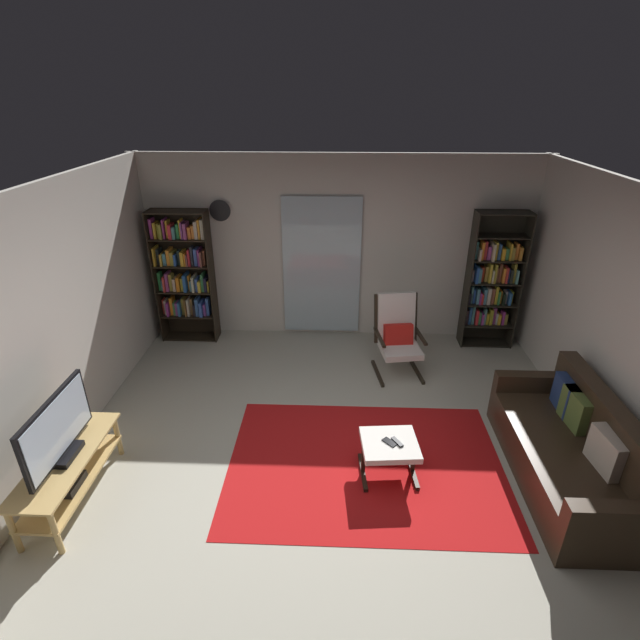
% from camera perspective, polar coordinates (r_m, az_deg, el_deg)
% --- Properties ---
extents(ground_plane, '(7.02, 7.02, 0.00)m').
position_cam_1_polar(ground_plane, '(4.92, 1.51, -17.00)').
color(ground_plane, '#B2AE9D').
extents(wall_back, '(5.60, 0.06, 2.60)m').
position_cam_1_polar(wall_back, '(6.82, 2.05, 8.42)').
color(wall_back, beige).
rests_on(wall_back, ground).
extents(wall_left, '(0.06, 6.00, 2.60)m').
position_cam_1_polar(wall_left, '(4.96, -31.30, -2.57)').
color(wall_left, beige).
rests_on(wall_left, ground).
extents(glass_door_panel, '(1.10, 0.01, 2.00)m').
position_cam_1_polar(glass_door_panel, '(6.84, 0.19, 6.28)').
color(glass_door_panel, silver).
extents(area_rug, '(2.69, 1.91, 0.01)m').
position_cam_1_polar(area_rug, '(4.95, 5.41, -16.75)').
color(area_rug, red).
rests_on(area_rug, ground).
extents(tv_stand, '(0.44, 1.25, 0.47)m').
position_cam_1_polar(tv_stand, '(4.94, -27.75, -15.69)').
color(tv_stand, tan).
rests_on(tv_stand, ground).
extents(television, '(0.20, 0.97, 0.59)m').
position_cam_1_polar(television, '(4.69, -28.75, -11.46)').
color(television, black).
rests_on(television, tv_stand).
extents(bookshelf_near_tv, '(0.80, 0.30, 1.89)m').
position_cam_1_polar(bookshelf_near_tv, '(7.00, -15.84, 5.50)').
color(bookshelf_near_tv, black).
rests_on(bookshelf_near_tv, ground).
extents(bookshelf_near_sofa, '(0.71, 0.30, 1.92)m').
position_cam_1_polar(bookshelf_near_sofa, '(7.01, 19.76, 4.30)').
color(bookshelf_near_sofa, black).
rests_on(bookshelf_near_sofa, ground).
extents(leather_sofa, '(0.81, 1.94, 0.85)m').
position_cam_1_polar(leather_sofa, '(5.15, 27.76, -13.73)').
color(leather_sofa, '#332619').
rests_on(leather_sofa, ground).
extents(lounge_armchair, '(0.65, 0.73, 1.02)m').
position_cam_1_polar(lounge_armchair, '(6.18, 9.25, -1.54)').
color(lounge_armchair, black).
rests_on(lounge_armchair, ground).
extents(ottoman, '(0.56, 0.52, 0.38)m').
position_cam_1_polar(ottoman, '(4.69, 8.27, -14.81)').
color(ottoman, white).
rests_on(ottoman, ground).
extents(tv_remote, '(0.11, 0.14, 0.02)m').
position_cam_1_polar(tv_remote, '(4.64, 9.17, -14.14)').
color(tv_remote, black).
rests_on(tv_remote, ottoman).
extents(cell_phone, '(0.15, 0.15, 0.01)m').
position_cam_1_polar(cell_phone, '(4.64, 8.28, -14.19)').
color(cell_phone, black).
rests_on(cell_phone, ottoman).
extents(wall_clock, '(0.29, 0.03, 0.29)m').
position_cam_1_polar(wall_clock, '(6.80, -11.82, 12.65)').
color(wall_clock, silver).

